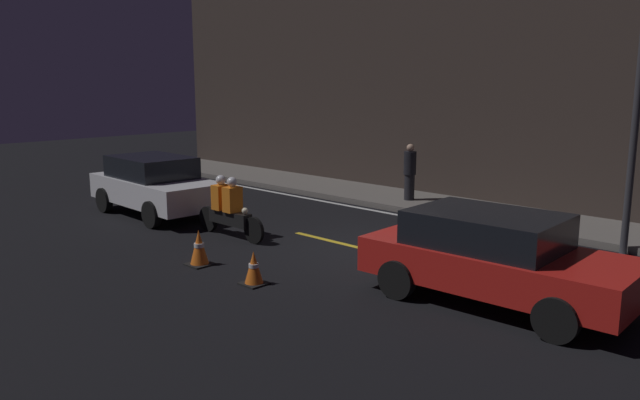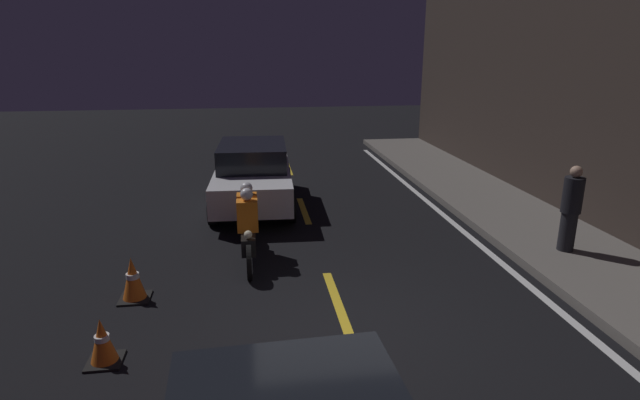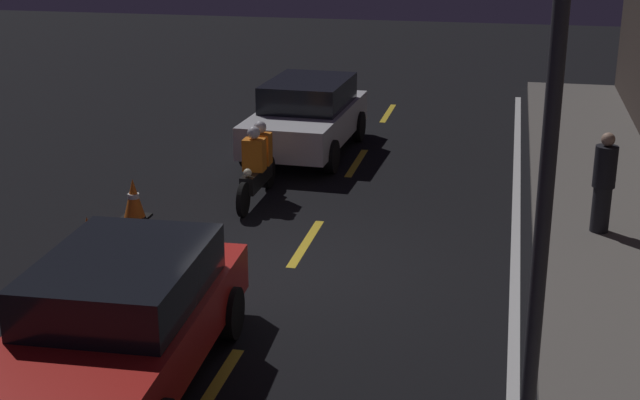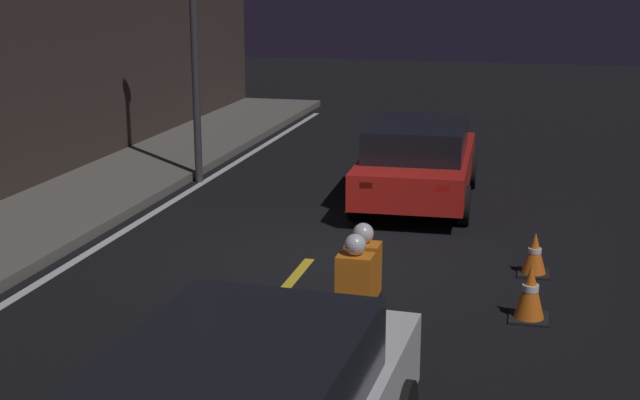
# 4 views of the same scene
# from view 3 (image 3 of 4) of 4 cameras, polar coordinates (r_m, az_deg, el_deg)

# --- Properties ---
(ground_plane) EXTENTS (56.00, 56.00, 0.00)m
(ground_plane) POSITION_cam_3_polar(r_m,az_deg,el_deg) (12.70, -1.91, -4.37)
(ground_plane) COLOR black
(raised_curb) EXTENTS (28.00, 2.33, 0.16)m
(raised_curb) POSITION_cam_3_polar(r_m,az_deg,el_deg) (12.45, 18.93, -5.51)
(raised_curb) COLOR #605B56
(raised_curb) RESTS_ON ground
(lane_dash_a) EXTENTS (2.00, 0.14, 0.01)m
(lane_dash_a) POSITION_cam_3_polar(r_m,az_deg,el_deg) (22.09, 4.38, 5.57)
(lane_dash_a) COLOR gold
(lane_dash_a) RESTS_ON ground
(lane_dash_b) EXTENTS (2.00, 0.14, 0.01)m
(lane_dash_b) POSITION_cam_3_polar(r_m,az_deg,el_deg) (17.78, 2.37, 2.40)
(lane_dash_b) COLOR gold
(lane_dash_b) RESTS_ON ground
(lane_dash_c) EXTENTS (2.00, 0.14, 0.01)m
(lane_dash_c) POSITION_cam_3_polar(r_m,az_deg,el_deg) (13.60, -0.89, -2.76)
(lane_dash_c) COLOR gold
(lane_dash_c) RESTS_ON ground
(lane_dash_d) EXTENTS (2.00, 0.14, 0.01)m
(lane_dash_d) POSITION_cam_3_polar(r_m,az_deg,el_deg) (9.70, -7.01, -12.22)
(lane_dash_d) COLOR gold
(lane_dash_d) RESTS_ON ground
(lane_solid_kerb) EXTENTS (25.20, 0.14, 0.01)m
(lane_solid_kerb) POSITION_cam_3_polar(r_m,az_deg,el_deg) (12.37, 12.37, -5.45)
(lane_solid_kerb) COLOR silver
(lane_solid_kerb) RESTS_ON ground
(sedan_white) EXTENTS (4.08, 1.99, 1.50)m
(sedan_white) POSITION_cam_3_polar(r_m,az_deg,el_deg) (18.33, -0.85, 5.45)
(sedan_white) COLOR silver
(sedan_white) RESTS_ON ground
(taxi_red) EXTENTS (4.16, 2.05, 1.41)m
(taxi_red) POSITION_cam_3_polar(r_m,az_deg,el_deg) (9.74, -12.65, -7.41)
(taxi_red) COLOR red
(taxi_red) RESTS_ON ground
(motorcycle) EXTENTS (2.19, 0.36, 1.36)m
(motorcycle) POSITION_cam_3_polar(r_m,az_deg,el_deg) (15.39, -4.05, 2.25)
(motorcycle) COLOR black
(motorcycle) RESTS_ON ground
(traffic_cone_near) EXTENTS (0.45, 0.45, 0.68)m
(traffic_cone_near) POSITION_cam_3_polar(r_m,az_deg,el_deg) (14.87, -11.84, 0.06)
(traffic_cone_near) COLOR black
(traffic_cone_near) RESTS_ON ground
(traffic_cone_mid) EXTENTS (0.41, 0.41, 0.58)m
(traffic_cone_mid) POSITION_cam_3_polar(r_m,az_deg,el_deg) (13.53, -14.62, -2.24)
(traffic_cone_mid) COLOR black
(traffic_cone_mid) RESTS_ON ground
(pedestrian) EXTENTS (0.34, 0.34, 1.55)m
(pedestrian) POSITION_cam_3_polar(r_m,az_deg,el_deg) (14.05, 17.70, 1.09)
(pedestrian) COLOR black
(pedestrian) RESTS_ON raised_curb
(street_lamp) EXTENTS (0.28, 0.28, 5.76)m
(street_lamp) POSITION_cam_3_polar(r_m,az_deg,el_deg) (7.55, 14.60, 4.89)
(street_lamp) COLOR #333338
(street_lamp) RESTS_ON ground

